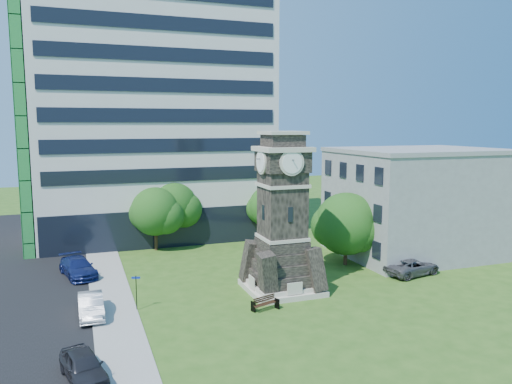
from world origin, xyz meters
name	(u,v)px	position (x,y,z in m)	size (l,w,h in m)	color
ground	(254,304)	(0.00, 0.00, 0.00)	(160.00, 160.00, 0.00)	#2D5317
sidewalk	(111,296)	(-9.50, 5.00, 0.03)	(3.00, 70.00, 0.06)	gray
clock_tower	(282,223)	(3.00, 2.00, 5.28)	(5.40, 5.40, 12.22)	beige
office_tall	(151,111)	(-3.20, 25.84, 14.22)	(26.20, 15.11, 28.60)	silver
office_low	(417,201)	(19.97, 8.00, 5.21)	(15.20, 12.20, 10.40)	gray
car_street_south	(83,366)	(-11.63, -7.22, 0.72)	(1.71, 4.24, 1.44)	#222227
car_street_mid	(91,305)	(-11.02, 1.48, 0.74)	(1.56, 4.48, 1.48)	#BABCC3
car_street_north	(78,267)	(-11.76, 11.12, 0.79)	(2.20, 5.42, 1.57)	navy
car_east_lot	(412,267)	(15.00, 1.91, 0.70)	(2.33, 5.05, 1.40)	#4C4B50
park_bench	(265,303)	(0.30, -1.43, 0.51)	(1.87, 0.50, 0.96)	black
street_sign	(136,289)	(-8.02, 1.55, 1.54)	(0.59, 0.06, 2.45)	black
tree_nw	(156,213)	(-4.14, 17.85, 3.84)	(5.40, 4.91, 6.46)	#332114
tree_nc	(173,206)	(-2.06, 19.54, 4.18)	(5.77, 5.24, 6.97)	#332114
tree_ne	(270,208)	(8.14, 17.50, 3.66)	(5.10, 4.64, 6.13)	#332114
tree_east	(347,225)	(11.32, 6.61, 3.65)	(6.25, 5.68, 6.64)	#332114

